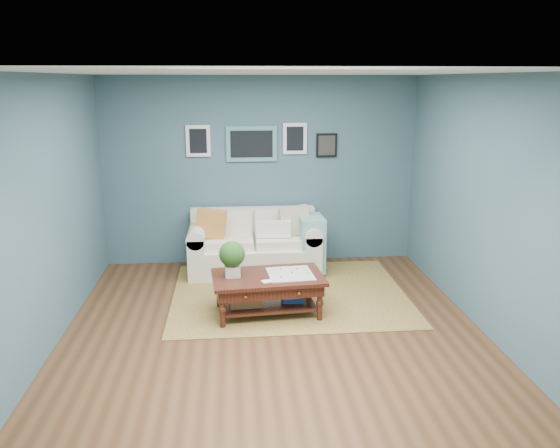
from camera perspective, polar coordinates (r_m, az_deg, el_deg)
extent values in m
plane|color=brown|center=(5.94, -0.60, -11.47)|extent=(5.00, 5.00, 0.00)
plane|color=white|center=(5.32, -0.68, 15.56)|extent=(5.00, 5.00, 0.00)
cube|color=#3C5D67|center=(7.92, -2.05, 5.52)|extent=(4.50, 0.02, 2.70)
cube|color=#3C5D67|center=(3.12, 2.99, -9.53)|extent=(4.50, 0.02, 2.70)
cube|color=#3C5D67|center=(5.76, -23.54, 0.72)|extent=(0.02, 5.00, 2.70)
cube|color=#3C5D67|center=(6.08, 21.04, 1.64)|extent=(0.02, 5.00, 2.70)
cube|color=slate|center=(7.84, -2.99, 8.36)|extent=(0.72, 0.03, 0.50)
cube|color=black|center=(7.82, -2.99, 8.34)|extent=(0.60, 0.01, 0.38)
cube|color=white|center=(7.84, -8.54, 8.58)|extent=(0.34, 0.03, 0.44)
cube|color=white|center=(7.88, 1.57, 8.92)|extent=(0.34, 0.03, 0.44)
cube|color=black|center=(7.96, 4.89, 8.20)|extent=(0.30, 0.03, 0.34)
cube|color=brown|center=(6.97, 0.96, -7.30)|extent=(2.92, 2.33, 0.01)
cube|color=white|center=(7.70, -2.70, -3.60)|extent=(1.35, 0.83, 0.40)
cube|color=white|center=(7.89, -2.84, 0.08)|extent=(1.76, 0.21, 0.46)
cube|color=white|center=(7.68, -8.60, -3.06)|extent=(0.23, 0.83, 0.59)
cube|color=white|center=(7.74, 3.13, -2.77)|extent=(0.23, 0.83, 0.59)
cylinder|color=white|center=(7.60, -8.68, -0.95)|extent=(0.25, 0.83, 0.25)
cylinder|color=white|center=(7.66, 3.16, -0.67)|extent=(0.25, 0.83, 0.25)
cube|color=white|center=(7.56, -5.44, -1.93)|extent=(0.68, 0.53, 0.12)
cube|color=white|center=(7.59, 0.02, -1.80)|extent=(0.68, 0.53, 0.12)
cube|color=white|center=(7.75, -5.47, 0.28)|extent=(0.68, 0.11, 0.34)
cube|color=white|center=(7.78, -0.16, 0.40)|extent=(0.68, 0.11, 0.34)
cube|color=orange|center=(7.50, -7.23, 0.03)|extent=(0.46, 0.16, 0.45)
cube|color=beige|center=(7.61, 1.53, 0.36)|extent=(0.45, 0.17, 0.44)
cube|color=#F0E5CF|center=(7.49, -0.68, -0.54)|extent=(0.47, 0.11, 0.23)
cube|color=#7CBAB9|center=(7.59, 3.27, -2.00)|extent=(0.32, 0.52, 0.76)
cube|color=black|center=(6.26, -1.28, -5.58)|extent=(1.31, 0.84, 0.04)
cube|color=black|center=(6.29, -1.28, -6.30)|extent=(1.22, 0.75, 0.13)
cube|color=black|center=(6.38, -1.26, -8.38)|extent=(1.11, 0.63, 0.03)
sphere|color=gold|center=(5.94, -3.61, -7.62)|extent=(0.03, 0.03, 0.03)
sphere|color=gold|center=(6.02, 1.99, -7.27)|extent=(0.03, 0.03, 0.03)
cylinder|color=black|center=(6.03, -6.05, -8.89)|extent=(0.06, 0.06, 0.43)
cylinder|color=black|center=(6.19, 4.18, -8.22)|extent=(0.06, 0.06, 0.43)
cylinder|color=black|center=(6.55, -6.40, -6.91)|extent=(0.06, 0.06, 0.43)
cylinder|color=black|center=(6.69, 3.01, -6.35)|extent=(0.06, 0.06, 0.43)
cube|color=beige|center=(6.23, -4.99, -4.89)|extent=(0.18, 0.18, 0.13)
sphere|color=#1A4514|center=(6.17, -5.04, -3.15)|extent=(0.29, 0.29, 0.29)
cube|color=beige|center=(6.29, 1.09, -5.22)|extent=(0.54, 0.54, 0.01)
cube|color=#A57445|center=(6.30, -3.65, -7.55)|extent=(0.38, 0.28, 0.21)
cube|color=#24478F|center=(6.42, 1.32, -7.54)|extent=(0.27, 0.21, 0.12)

